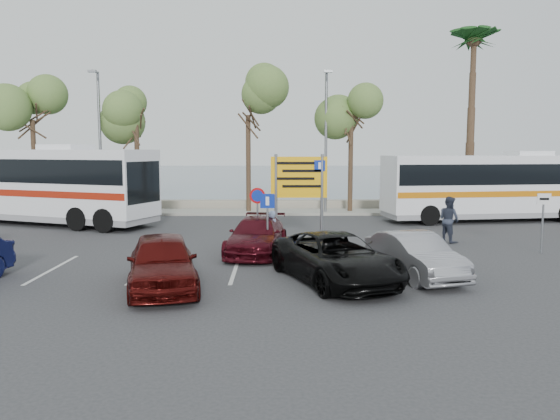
{
  "coord_description": "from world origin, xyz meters",
  "views": [
    {
      "loc": [
        0.07,
        -18.06,
        3.8
      ],
      "look_at": [
        0.26,
        3.0,
        1.44
      ],
      "focal_mm": 35.0,
      "sensor_mm": 36.0,
      "label": 1
    }
  ],
  "objects_px": {
    "pedestrian_near": "(271,231)",
    "car_maroon": "(257,236)",
    "car_red": "(162,262)",
    "suv_black": "(336,258)",
    "car_silver_b": "(415,255)",
    "pedestrian_far": "(449,219)",
    "coach_bus_right": "(496,189)",
    "street_lamp_left": "(99,135)",
    "coach_bus_left": "(38,187)",
    "direction_sign": "(299,184)",
    "street_lamp_right": "(326,135)"
  },
  "relations": [
    {
      "from": "car_maroon",
      "to": "car_red",
      "type": "height_order",
      "value": "car_red"
    },
    {
      "from": "car_maroon",
      "to": "pedestrian_near",
      "type": "height_order",
      "value": "pedestrian_near"
    },
    {
      "from": "direction_sign",
      "to": "pedestrian_far",
      "type": "height_order",
      "value": "direction_sign"
    },
    {
      "from": "direction_sign",
      "to": "coach_bus_right",
      "type": "height_order",
      "value": "coach_bus_right"
    },
    {
      "from": "coach_bus_right",
      "to": "pedestrian_far",
      "type": "bearing_deg",
      "value": -124.45
    },
    {
      "from": "street_lamp_right",
      "to": "pedestrian_near",
      "type": "bearing_deg",
      "value": -104.74
    },
    {
      "from": "street_lamp_left",
      "to": "car_silver_b",
      "type": "bearing_deg",
      "value": -47.93
    },
    {
      "from": "coach_bus_right",
      "to": "car_maroon",
      "type": "xyz_separation_m",
      "value": [
        -12.29,
        -9.0,
        -1.06
      ]
    },
    {
      "from": "suv_black",
      "to": "street_lamp_right",
      "type": "bearing_deg",
      "value": 65.25
    },
    {
      "from": "car_red",
      "to": "pedestrian_far",
      "type": "relative_size",
      "value": 2.37
    },
    {
      "from": "coach_bus_right",
      "to": "car_red",
      "type": "height_order",
      "value": "coach_bus_right"
    },
    {
      "from": "car_silver_b",
      "to": "street_lamp_left",
      "type": "bearing_deg",
      "value": 116.35
    },
    {
      "from": "street_lamp_right",
      "to": "suv_black",
      "type": "relative_size",
      "value": 1.58
    },
    {
      "from": "coach_bus_right",
      "to": "car_maroon",
      "type": "height_order",
      "value": "coach_bus_right"
    },
    {
      "from": "pedestrian_near",
      "to": "car_silver_b",
      "type": "bearing_deg",
      "value": 99.2
    },
    {
      "from": "coach_bus_left",
      "to": "suv_black",
      "type": "bearing_deg",
      "value": -42.05
    },
    {
      "from": "street_lamp_right",
      "to": "car_maroon",
      "type": "relative_size",
      "value": 1.77
    },
    {
      "from": "car_silver_b",
      "to": "pedestrian_far",
      "type": "bearing_deg",
      "value": 48.44
    },
    {
      "from": "direction_sign",
      "to": "suv_black",
      "type": "height_order",
      "value": "direction_sign"
    },
    {
      "from": "car_red",
      "to": "pedestrian_near",
      "type": "xyz_separation_m",
      "value": [
        2.92,
        5.32,
        0.01
      ]
    },
    {
      "from": "direction_sign",
      "to": "suv_black",
      "type": "relative_size",
      "value": 0.71
    },
    {
      "from": "car_red",
      "to": "pedestrian_near",
      "type": "bearing_deg",
      "value": 48.5
    },
    {
      "from": "street_lamp_right",
      "to": "suv_black",
      "type": "xyz_separation_m",
      "value": [
        -1.2,
        -16.29,
        -3.9
      ]
    },
    {
      "from": "street_lamp_right",
      "to": "direction_sign",
      "type": "height_order",
      "value": "street_lamp_right"
    },
    {
      "from": "car_red",
      "to": "suv_black",
      "type": "distance_m",
      "value": 4.85
    },
    {
      "from": "coach_bus_left",
      "to": "pedestrian_far",
      "type": "height_order",
      "value": "coach_bus_left"
    },
    {
      "from": "direction_sign",
      "to": "suv_black",
      "type": "distance_m",
      "value": 6.27
    },
    {
      "from": "coach_bus_left",
      "to": "car_silver_b",
      "type": "xyz_separation_m",
      "value": [
        16.2,
        -11.89,
        -1.2
      ]
    },
    {
      "from": "suv_black",
      "to": "pedestrian_far",
      "type": "xyz_separation_m",
      "value": [
        5.35,
        6.65,
        0.24
      ]
    },
    {
      "from": "car_red",
      "to": "car_maroon",
      "type": "bearing_deg",
      "value": 51.63
    },
    {
      "from": "street_lamp_right",
      "to": "pedestrian_near",
      "type": "height_order",
      "value": "street_lamp_right"
    },
    {
      "from": "pedestrian_near",
      "to": "car_maroon",
      "type": "bearing_deg",
      "value": -5.93
    },
    {
      "from": "street_lamp_left",
      "to": "coach_bus_left",
      "type": "xyz_separation_m",
      "value": [
        -2.0,
        -3.84,
        -2.73
      ]
    },
    {
      "from": "car_red",
      "to": "pedestrian_far",
      "type": "distance_m",
      "value": 12.55
    },
    {
      "from": "street_lamp_right",
      "to": "pedestrian_far",
      "type": "height_order",
      "value": "street_lamp_right"
    },
    {
      "from": "pedestrian_far",
      "to": "coach_bus_right",
      "type": "bearing_deg",
      "value": -62.58
    },
    {
      "from": "car_maroon",
      "to": "pedestrian_far",
      "type": "bearing_deg",
      "value": 24.8
    },
    {
      "from": "direction_sign",
      "to": "pedestrian_far",
      "type": "distance_m",
      "value": 6.36
    },
    {
      "from": "street_lamp_left",
      "to": "direction_sign",
      "type": "bearing_deg",
      "value": -43.17
    },
    {
      "from": "coach_bus_left",
      "to": "pedestrian_far",
      "type": "bearing_deg",
      "value": -16.85
    },
    {
      "from": "direction_sign",
      "to": "car_red",
      "type": "height_order",
      "value": "direction_sign"
    },
    {
      "from": "direction_sign",
      "to": "pedestrian_far",
      "type": "xyz_separation_m",
      "value": [
        6.14,
        0.68,
        -1.49
      ]
    },
    {
      "from": "suv_black",
      "to": "coach_bus_left",
      "type": "bearing_deg",
      "value": 117.41
    },
    {
      "from": "coach_bus_right",
      "to": "suv_black",
      "type": "bearing_deg",
      "value": -126.69
    },
    {
      "from": "direction_sign",
      "to": "car_silver_b",
      "type": "distance_m",
      "value": 6.53
    },
    {
      "from": "car_maroon",
      "to": "car_silver_b",
      "type": "xyz_separation_m",
      "value": [
        4.8,
        -3.71,
        0.01
      ]
    },
    {
      "from": "coach_bus_left",
      "to": "car_maroon",
      "type": "distance_m",
      "value": 14.08
    },
    {
      "from": "car_silver_b",
      "to": "pedestrian_near",
      "type": "xyz_separation_m",
      "value": [
        -4.28,
        4.03,
        0.11
      ]
    },
    {
      "from": "suv_black",
      "to": "car_silver_b",
      "type": "distance_m",
      "value": 2.47
    },
    {
      "from": "car_red",
      "to": "street_lamp_left",
      "type": "bearing_deg",
      "value": 99.63
    }
  ]
}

